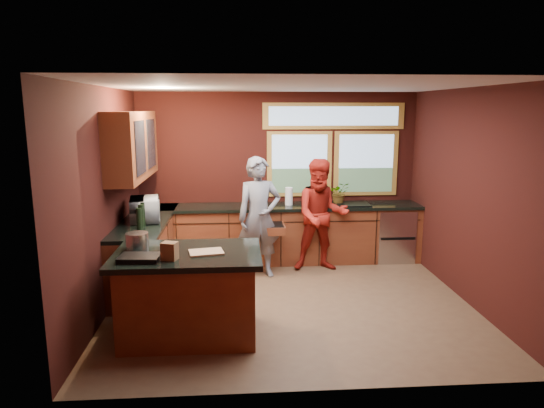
{
  "coord_description": "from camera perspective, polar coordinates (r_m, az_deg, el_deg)",
  "views": [
    {
      "loc": [
        -0.65,
        -5.82,
        2.44
      ],
      "look_at": [
        -0.21,
        0.4,
        1.21
      ],
      "focal_mm": 32.0,
      "sensor_mm": 36.0,
      "label": 1
    }
  ],
  "objects": [
    {
      "name": "floor",
      "position": [
        6.35,
        2.2,
        -11.43
      ],
      "size": [
        4.5,
        4.5,
        0.0
      ],
      "primitive_type": "plane",
      "color": "brown",
      "rests_on": "ground"
    },
    {
      "name": "paper_towel",
      "position": [
        7.69,
        2.0,
        0.92
      ],
      "size": [
        0.12,
        0.12,
        0.28
      ],
      "primitive_type": "cylinder",
      "color": "white",
      "rests_on": "back_counter"
    },
    {
      "name": "stock_pot",
      "position": [
        5.43,
        -15.58,
        -4.22
      ],
      "size": [
        0.24,
        0.24,
        0.18
      ],
      "primitive_type": "cylinder",
      "color": "silver",
      "rests_on": "island"
    },
    {
      "name": "microwave",
      "position": [
        6.81,
        -14.7,
        -0.63
      ],
      "size": [
        0.48,
        0.63,
        0.32
      ],
      "primitive_type": "imported",
      "rotation": [
        0.0,
        0.0,
        1.74
      ],
      "color": "#999999",
      "rests_on": "left_counter"
    },
    {
      "name": "paper_bag",
      "position": [
        4.99,
        -11.95,
        -5.43
      ],
      "size": [
        0.18,
        0.16,
        0.18
      ],
      "primitive_type": "cube",
      "rotation": [
        0.0,
        0.0,
        -0.29
      ],
      "color": "brown",
      "rests_on": "island"
    },
    {
      "name": "cutting_board",
      "position": [
        5.16,
        -7.75,
        -5.64
      ],
      "size": [
        0.39,
        0.31,
        0.02
      ],
      "primitive_type": "cube",
      "rotation": [
        0.0,
        0.0,
        0.19
      ],
      "color": "#AB7E58",
      "rests_on": "island"
    },
    {
      "name": "person_red",
      "position": [
        7.36,
        5.84,
        -1.33
      ],
      "size": [
        0.83,
        0.65,
        1.71
      ],
      "primitive_type": "imported",
      "rotation": [
        0.0,
        0.0,
        -0.01
      ],
      "color": "maroon",
      "rests_on": "floor"
    },
    {
      "name": "island",
      "position": [
        5.38,
        -9.74,
        -10.36
      ],
      "size": [
        1.55,
        1.05,
        0.95
      ],
      "color": "#5A2415",
      "rests_on": "floor"
    },
    {
      "name": "potted_plant",
      "position": [
        7.86,
        7.93,
        1.29
      ],
      "size": [
        0.31,
        0.27,
        0.35
      ],
      "primitive_type": "imported",
      "color": "#999999",
      "rests_on": "back_counter"
    },
    {
      "name": "back_counter",
      "position": [
        7.82,
        2.33,
        -3.45
      ],
      "size": [
        4.5,
        0.64,
        0.93
      ],
      "color": "#5A2415",
      "rests_on": "floor"
    },
    {
      "name": "room_shell",
      "position": [
        6.18,
        -3.54,
        5.21
      ],
      "size": [
        4.52,
        4.02,
        2.71
      ],
      "color": "black",
      "rests_on": "ground"
    },
    {
      "name": "person_grey",
      "position": [
        7.03,
        -1.52,
        -1.6
      ],
      "size": [
        0.72,
        0.55,
        1.77
      ],
      "primitive_type": "imported",
      "rotation": [
        0.0,
        0.0,
        0.21
      ],
      "color": "slate",
      "rests_on": "floor"
    },
    {
      "name": "black_tray",
      "position": [
        5.05,
        -15.31,
        -6.13
      ],
      "size": [
        0.42,
        0.31,
        0.05
      ],
      "primitive_type": "cube",
      "rotation": [
        0.0,
        0.0,
        -0.07
      ],
      "color": "black",
      "rests_on": "island"
    },
    {
      "name": "left_counter",
      "position": [
        7.08,
        -14.51,
        -5.37
      ],
      "size": [
        0.64,
        2.3,
        0.93
      ],
      "color": "#5A2415",
      "rests_on": "floor"
    }
  ]
}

